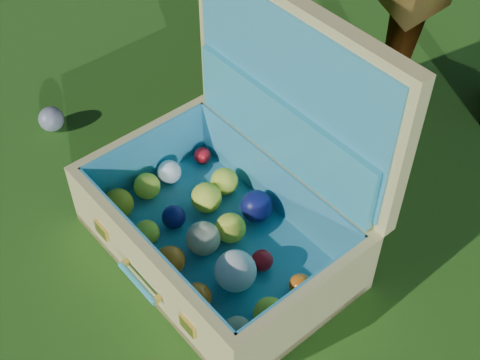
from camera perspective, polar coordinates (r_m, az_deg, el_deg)
name	(u,v)px	position (r m, az deg, el deg)	size (l,w,h in m)	color
ground	(211,210)	(1.87, -2.45, -2.56)	(60.00, 60.00, 0.00)	#215114
stray_ball	(51,119)	(2.16, -15.80, 5.03)	(0.08, 0.08, 0.08)	teal
suitcase	(240,190)	(1.67, 0.00, -0.82)	(0.75, 0.60, 0.65)	#DCC976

